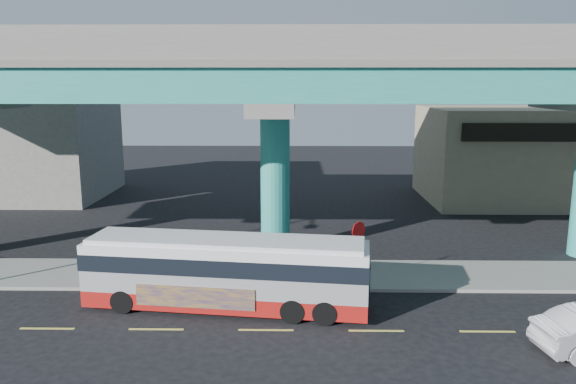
{
  "coord_description": "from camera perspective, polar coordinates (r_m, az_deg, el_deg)",
  "views": [
    {
      "loc": [
        1.1,
        -19.29,
        8.83
      ],
      "look_at": [
        0.74,
        4.0,
        4.28
      ],
      "focal_mm": 35.0,
      "sensor_mm": 36.0,
      "label": 1
    }
  ],
  "objects": [
    {
      "name": "lane_markings",
      "position": [
        20.97,
        -2.26,
        -13.83
      ],
      "size": [
        58.0,
        0.12,
        0.01
      ],
      "color": "#D8C64C",
      "rests_on": "ground"
    },
    {
      "name": "stop_sign",
      "position": [
        24.53,
        7.17,
        -4.7
      ],
      "size": [
        0.65,
        0.59,
        2.82
      ],
      "rotation": [
        0.0,
        0.0,
        0.34
      ],
      "color": "gray",
      "rests_on": "sidewalk"
    },
    {
      "name": "viaduct",
      "position": [
        28.42,
        -1.35,
        11.69
      ],
      "size": [
        52.0,
        12.4,
        11.7
      ],
      "color": "teal",
      "rests_on": "ground"
    },
    {
      "name": "transit_bus",
      "position": [
        22.42,
        -6.26,
        -7.88
      ],
      "size": [
        11.4,
        3.8,
        2.87
      ],
      "rotation": [
        0.0,
        0.0,
        -0.13
      ],
      "color": "#9F1613",
      "rests_on": "ground"
    },
    {
      "name": "building_beige",
      "position": [
        45.83,
        22.57,
        3.55
      ],
      "size": [
        14.0,
        10.23,
        7.0
      ],
      "color": "tan",
      "rests_on": "ground"
    },
    {
      "name": "ground",
      "position": [
        21.24,
        -2.21,
        -13.51
      ],
      "size": [
        120.0,
        120.0,
        0.0
      ],
      "primitive_type": "plane",
      "color": "black",
      "rests_on": "ground"
    },
    {
      "name": "sidewalk",
      "position": [
        26.31,
        -1.57,
        -8.37
      ],
      "size": [
        70.0,
        4.0,
        0.15
      ],
      "primitive_type": "cube",
      "color": "gray",
      "rests_on": "ground"
    },
    {
      "name": "building_concrete",
      "position": [
        48.35,
        -25.08,
        4.89
      ],
      "size": [
        12.0,
        10.0,
        9.0
      ],
      "primitive_type": "cube",
      "color": "gray",
      "rests_on": "ground"
    }
  ]
}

